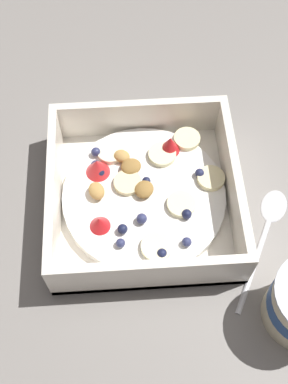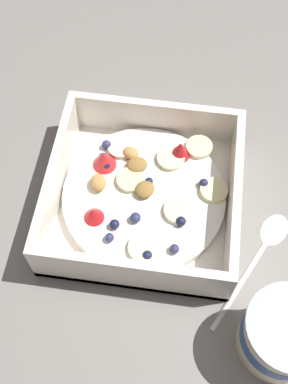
{
  "view_description": "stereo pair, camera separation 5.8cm",
  "coord_description": "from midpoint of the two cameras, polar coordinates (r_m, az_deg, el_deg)",
  "views": [
    {
      "loc": [
        0.03,
        0.3,
        0.54
      ],
      "look_at": [
        0.01,
        0.02,
        0.03
      ],
      "focal_mm": 45.28,
      "sensor_mm": 36.0,
      "label": 1
    },
    {
      "loc": [
        -0.03,
        0.3,
        0.54
      ],
      "look_at": [
        0.01,
        0.02,
        0.03
      ],
      "focal_mm": 45.28,
      "sensor_mm": 36.0,
      "label": 2
    }
  ],
  "objects": [
    {
      "name": "spoon",
      "position": [
        0.61,
        11.83,
        -3.76
      ],
      "size": [
        0.1,
        0.16,
        0.01
      ],
      "color": "silver",
      "rests_on": "ground"
    },
    {
      "name": "fruit_bowl",
      "position": [
        0.59,
        -2.85,
        -0.56
      ],
      "size": [
        0.22,
        0.22,
        0.07
      ],
      "color": "white",
      "rests_on": "ground"
    },
    {
      "name": "ground_plane",
      "position": [
        0.62,
        -1.88,
        -0.32
      ],
      "size": [
        2.4,
        2.4,
        0.0
      ],
      "primitive_type": "plane",
      "color": "gray"
    }
  ]
}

